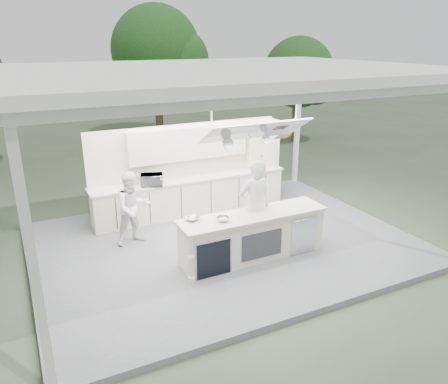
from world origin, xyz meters
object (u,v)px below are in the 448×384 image
back_counter (191,195)px  sous_chef (133,208)px  demo_island (252,236)px  head_chef (255,207)px

back_counter → sous_chef: (-1.79, -1.07, 0.33)m
demo_island → head_chef: size_ratio=1.55×
demo_island → back_counter: size_ratio=0.61×
head_chef → sous_chef: bearing=-31.2°
sous_chef → back_counter: bearing=22.6°
back_counter → head_chef: head_chef is taller
back_counter → sous_chef: bearing=-149.1°
demo_island → sous_chef: bearing=138.6°
demo_island → back_counter: same height
sous_chef → head_chef: bearing=-43.9°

